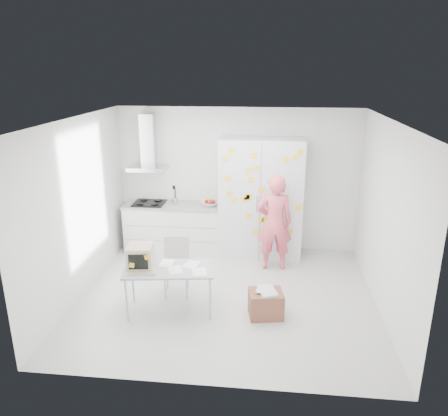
# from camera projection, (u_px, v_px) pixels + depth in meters

# --- Properties ---
(floor) EXTENTS (4.50, 4.00, 0.02)m
(floor) POSITION_uv_depth(u_px,v_px,m) (227.00, 297.00, 6.76)
(floor) COLOR silver
(floor) RESTS_ON ground
(walls) EXTENTS (4.52, 4.01, 2.70)m
(walls) POSITION_uv_depth(u_px,v_px,m) (231.00, 200.00, 7.02)
(walls) COLOR white
(walls) RESTS_ON ground
(ceiling) EXTENTS (4.50, 4.00, 0.02)m
(ceiling) POSITION_uv_depth(u_px,v_px,m) (227.00, 120.00, 5.92)
(ceiling) COLOR white
(ceiling) RESTS_ON walls
(counter_run) EXTENTS (1.84, 0.63, 1.28)m
(counter_run) POSITION_uv_depth(u_px,v_px,m) (174.00, 227.00, 8.34)
(counter_run) COLOR white
(counter_run) RESTS_ON ground
(range_hood) EXTENTS (0.70, 0.48, 1.01)m
(range_hood) POSITION_uv_depth(u_px,v_px,m) (148.00, 148.00, 8.06)
(range_hood) COLOR silver
(range_hood) RESTS_ON walls
(tall_cabinet) EXTENTS (1.50, 0.68, 2.20)m
(tall_cabinet) POSITION_uv_depth(u_px,v_px,m) (261.00, 198.00, 7.96)
(tall_cabinet) COLOR silver
(tall_cabinet) RESTS_ON ground
(person) EXTENTS (0.66, 0.47, 1.69)m
(person) POSITION_uv_depth(u_px,v_px,m) (274.00, 223.00, 7.47)
(person) COLOR #EF5D6C
(person) RESTS_ON ground
(desk) EXTENTS (1.33, 0.80, 1.00)m
(desk) POSITION_uv_depth(u_px,v_px,m) (151.00, 262.00, 6.16)
(desk) COLOR #A7ADB1
(desk) RESTS_ON ground
(chair) EXTENTS (0.45, 0.45, 0.89)m
(chair) POSITION_uv_depth(u_px,v_px,m) (176.00, 262.00, 6.76)
(chair) COLOR beige
(chair) RESTS_ON ground
(cardboard_box) EXTENTS (0.53, 0.45, 0.41)m
(cardboard_box) POSITION_uv_depth(u_px,v_px,m) (266.00, 303.00, 6.18)
(cardboard_box) COLOR brown
(cardboard_box) RESTS_ON ground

